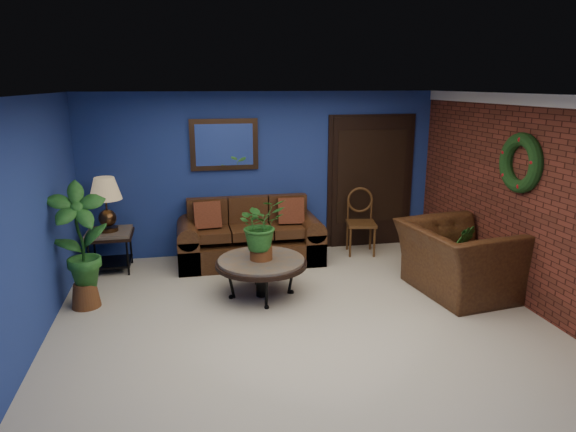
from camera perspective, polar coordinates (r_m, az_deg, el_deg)
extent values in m
plane|color=beige|center=(6.03, 1.26, -11.18)|extent=(5.50, 5.50, 0.00)
cube|color=navy|center=(8.00, -2.73, 4.71)|extent=(5.50, 0.04, 2.50)
cube|color=navy|center=(5.67, -26.88, -1.01)|extent=(0.04, 5.00, 2.50)
cube|color=maroon|center=(6.76, 24.69, 1.55)|extent=(0.04, 5.00, 2.50)
cube|color=silver|center=(5.43, 1.41, 13.32)|extent=(5.50, 5.00, 0.02)
cube|color=white|center=(6.60, 25.57, 11.56)|extent=(0.03, 5.00, 0.14)
cube|color=#482D18|center=(7.82, -7.10, 7.87)|extent=(1.02, 0.06, 0.77)
cube|color=black|center=(8.46, 9.13, 3.70)|extent=(1.44, 0.06, 2.18)
torus|color=black|center=(6.69, 24.43, 5.38)|extent=(0.16, 0.72, 0.72)
cube|color=#4A2D15|center=(7.74, -4.20, -3.87)|extent=(2.13, 0.92, 0.35)
cube|color=#4A2D15|center=(7.97, -4.57, -0.94)|extent=(1.82, 0.25, 0.87)
cube|color=#4A2D15|center=(7.54, -8.76, -1.93)|extent=(0.59, 0.63, 0.14)
cube|color=#4A2D15|center=(7.59, -4.19, -1.68)|extent=(0.59, 0.63, 0.14)
cube|color=#4A2D15|center=(7.69, 0.30, -1.43)|extent=(0.59, 0.63, 0.14)
cube|color=#4A2D15|center=(7.67, -10.98, -3.76)|extent=(0.31, 0.92, 0.48)
cube|color=#4A2D15|center=(7.88, 2.36, -2.98)|extent=(0.31, 0.92, 0.48)
cube|color=maroon|center=(7.51, -8.96, 0.10)|extent=(0.39, 0.12, 0.39)
cube|color=maroon|center=(7.66, 0.33, 0.57)|extent=(0.39, 0.12, 0.39)
cylinder|color=#524D48|center=(6.43, -3.00, -5.01)|extent=(1.08, 1.08, 0.05)
cylinder|color=black|center=(6.44, -2.99, -5.30)|extent=(1.15, 1.15, 0.05)
cylinder|color=black|center=(6.51, -2.97, -7.05)|extent=(0.14, 0.14, 0.44)
cube|color=#524D48|center=(7.69, -19.28, -1.76)|extent=(0.61, 0.61, 0.05)
cube|color=black|center=(7.70, -19.26, -2.04)|extent=(0.64, 0.64, 0.04)
cube|color=black|center=(7.82, -19.01, -4.88)|extent=(0.55, 0.55, 0.03)
cylinder|color=black|center=(7.57, -21.25, -4.43)|extent=(0.03, 0.03, 0.56)
cylinder|color=black|center=(7.50, -17.40, -4.27)|extent=(0.03, 0.03, 0.56)
cylinder|color=black|center=(8.05, -20.70, -3.27)|extent=(0.03, 0.03, 0.56)
cylinder|color=black|center=(7.99, -17.08, -3.11)|extent=(0.03, 0.03, 0.56)
cylinder|color=#482D18|center=(7.68, -19.31, -1.38)|extent=(0.27, 0.27, 0.06)
sphere|color=#482D18|center=(7.65, -19.40, -0.41)|extent=(0.25, 0.25, 0.25)
cylinder|color=#482D18|center=(7.60, -19.52, 1.05)|extent=(0.03, 0.03, 0.31)
cone|color=tan|center=(7.55, -19.67, 2.70)|extent=(0.45, 0.45, 0.31)
cube|color=#543618|center=(8.10, 8.13, -0.86)|extent=(0.51, 0.51, 0.04)
torus|color=#543618|center=(8.21, 8.01, 1.79)|extent=(0.41, 0.12, 0.41)
cylinder|color=#543618|center=(7.97, 6.94, -2.97)|extent=(0.04, 0.04, 0.46)
cylinder|color=#543618|center=(8.03, 9.57, -2.94)|extent=(0.04, 0.04, 0.46)
cylinder|color=#543618|center=(8.32, 6.61, -2.20)|extent=(0.04, 0.04, 0.46)
cylinder|color=#543618|center=(8.38, 9.14, -2.18)|extent=(0.04, 0.04, 0.46)
imported|color=#4A2D15|center=(6.89, 18.44, -4.61)|extent=(1.35, 1.50, 0.89)
cylinder|color=brown|center=(6.39, -3.01, -4.04)|extent=(0.28, 0.28, 0.18)
imported|color=#1C4E18|center=(6.28, -3.05, -0.89)|extent=(0.70, 0.65, 0.65)
cylinder|color=brown|center=(7.36, 18.36, -6.22)|extent=(0.26, 0.26, 0.20)
imported|color=#1C4E18|center=(7.24, 18.60, -3.41)|extent=(0.41, 0.36, 0.66)
cylinder|color=brown|center=(6.69, -21.56, -8.15)|extent=(0.34, 0.34, 0.30)
imported|color=#1C4E18|center=(6.46, -22.16, -2.11)|extent=(0.75, 0.59, 1.27)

